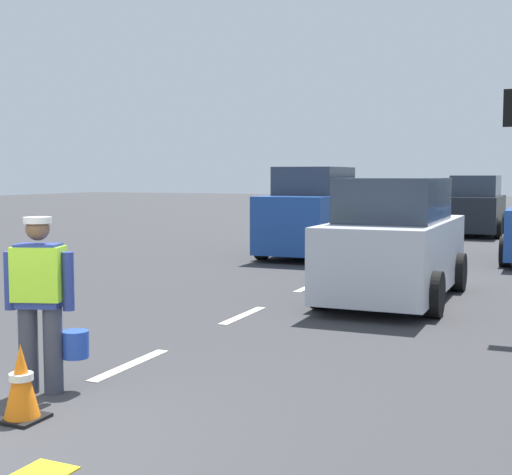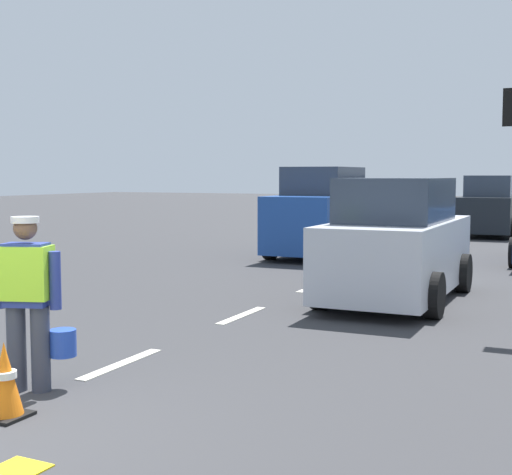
{
  "view_description": "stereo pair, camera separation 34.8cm",
  "coord_description": "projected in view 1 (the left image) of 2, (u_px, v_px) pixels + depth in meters",
  "views": [
    {
      "loc": [
        4.26,
        -3.82,
        2.06
      ],
      "look_at": [
        -0.07,
        6.34,
        1.1
      ],
      "focal_mm": 50.7,
      "sensor_mm": 36.0,
      "label": 1
    },
    {
      "loc": [
        4.58,
        -3.68,
        2.06
      ],
      "look_at": [
        -0.07,
        6.34,
        1.1
      ],
      "focal_mm": 50.7,
      "sensor_mm": 36.0,
      "label": 2
    }
  ],
  "objects": [
    {
      "name": "ground_plane",
      "position": [
        426.0,
        236.0,
        24.6
      ],
      "size": [
        96.0,
        96.0,
        0.0
      ],
      "primitive_type": "plane",
      "color": "#333335"
    },
    {
      "name": "lane_center_line",
      "position": [
        445.0,
        227.0,
        28.45
      ],
      "size": [
        0.14,
        46.4,
        0.01
      ],
      "color": "silver",
      "rests_on": "ground"
    },
    {
      "name": "road_worker",
      "position": [
        42.0,
        296.0,
        6.77
      ],
      "size": [
        0.71,
        0.52,
        1.67
      ],
      "color": "#383D4C",
      "rests_on": "ground"
    },
    {
      "name": "traffic_cone_near",
      "position": [
        21.0,
        383.0,
        6.05
      ],
      "size": [
        0.36,
        0.36,
        0.65
      ],
      "color": "black",
      "rests_on": "ground"
    },
    {
      "name": "car_outgoing_ahead",
      "position": [
        395.0,
        244.0,
        11.88
      ],
      "size": [
        1.94,
        4.21,
        2.01
      ],
      "color": "silver",
      "rests_on": "ground"
    },
    {
      "name": "car_oncoming_lead",
      "position": [
        313.0,
        215.0,
        18.4
      ],
      "size": [
        1.97,
        4.14,
        2.26
      ],
      "color": "#1E4799",
      "rests_on": "ground"
    },
    {
      "name": "car_outgoing_far",
      "position": [
        476.0,
        207.0,
        24.79
      ],
      "size": [
        1.93,
        4.05,
        2.04
      ],
      "color": "black",
      "rests_on": "ground"
    }
  ]
}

